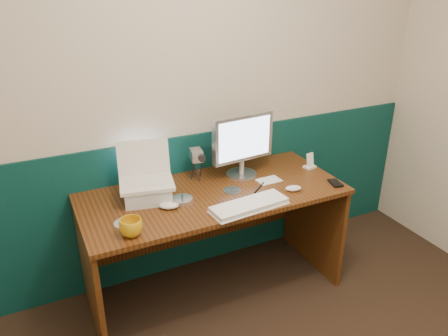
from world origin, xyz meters
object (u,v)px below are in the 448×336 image
desk (214,244)px  mug (131,227)px  keyboard (249,206)px  camcorder (197,164)px  monitor (242,146)px  laptop (145,165)px

desk → mug: (-0.57, -0.26, 0.42)m
keyboard → camcorder: 0.50m
monitor → mug: 0.94m
laptop → camcorder: 0.41m
desk → laptop: size_ratio=5.21×
mug → camcorder: size_ratio=0.57×
desk → monitor: bearing=26.9°
keyboard → mug: size_ratio=3.81×
laptop → mug: size_ratio=2.59×
monitor → desk: bearing=-158.2°
keyboard → camcorder: camcorder is taller
desk → laptop: (-0.39, 0.08, 0.60)m
mug → camcorder: 0.73m
desk → camcorder: bearing=95.4°
camcorder → mug: bearing=-129.3°
desk → keyboard: size_ratio=3.54×
keyboard → desk: bearing=106.0°
mug → monitor: bearing=25.1°
desk → keyboard: bearing=-68.9°
keyboard → mug: bearing=174.1°
desk → mug: 0.76m
laptop → monitor: 0.65m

